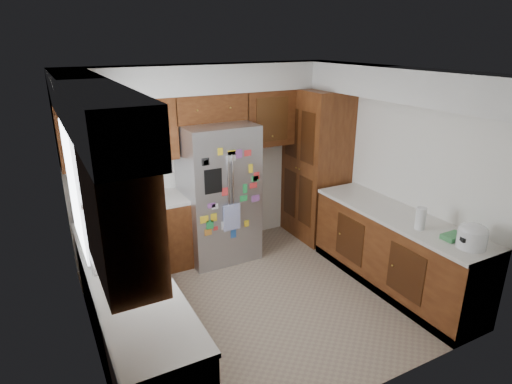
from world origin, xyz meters
TOP-DOWN VIEW (x-y plane):
  - floor at (0.00, 0.00)m, footprint 3.60×3.60m
  - room_shell at (-0.11, 0.36)m, footprint 3.64×3.24m
  - left_counter_run at (-1.36, 0.03)m, footprint 1.36×3.20m
  - right_counter_run at (1.50, -0.47)m, footprint 0.63×2.25m
  - pantry at (1.50, 1.15)m, footprint 0.60×0.90m
  - fridge at (-0.00, 1.20)m, footprint 0.90×0.79m
  - bridge_cabinet at (0.00, 1.43)m, footprint 0.96×0.34m
  - fridge_top_items at (-0.02, 1.44)m, footprint 0.77×0.31m
  - sink_assembly at (-1.50, 0.10)m, footprint 0.52×0.71m
  - left_counter_clutter at (-1.47, 0.82)m, footprint 0.39×0.85m
  - rice_cooker at (1.50, -1.38)m, footprint 0.28×0.27m
  - paper_towel at (1.39, -0.85)m, footprint 0.10×0.10m

SIDE VIEW (x-z plane):
  - floor at x=0.00m, z-range 0.00..0.00m
  - right_counter_run at x=1.50m, z-range -0.04..0.88m
  - left_counter_run at x=-1.36m, z-range -0.03..0.89m
  - fridge at x=0.00m, z-range 0.00..1.80m
  - sink_assembly at x=-1.50m, z-range 0.80..1.17m
  - paper_towel at x=1.39m, z-range 0.92..1.16m
  - rice_cooker at x=1.50m, z-range 0.92..1.16m
  - left_counter_clutter at x=-1.47m, z-range 0.86..1.24m
  - pantry at x=1.50m, z-range 0.00..2.15m
  - room_shell at x=-0.11m, z-range 0.56..3.08m
  - bridge_cabinet at x=0.00m, z-range 1.80..2.15m
  - fridge_top_items at x=-0.02m, z-range 2.13..2.44m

